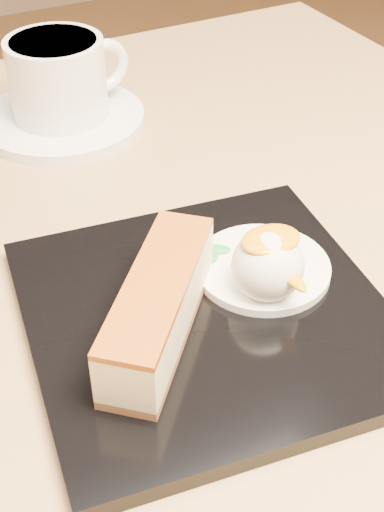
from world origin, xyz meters
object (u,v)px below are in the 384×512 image
ice_cream_scoop (268,266)px  saucer (63,119)px  cheesecake (159,306)px  table (152,420)px  dessert_plate (207,316)px  coffee_cup (59,76)px

ice_cream_scoop → saucer: ice_cream_scoop is taller
cheesecake → ice_cream_scoop: bearing=-48.4°
table → dessert_plate: bearing=-74.1°
ice_cream_scoop → dessert_plate: bearing=172.9°
saucer → coffee_cup: coffee_cup is taller
table → ice_cream_scoop: size_ratio=17.44×
coffee_cup → table: bearing=-104.0°
saucer → table: bearing=-95.8°
table → saucer: (0.02, 0.23, 0.16)m
dessert_plate → cheesecake: 0.04m
cheesecake → coffee_cup: size_ratio=1.05×
dessert_plate → ice_cream_scoop: size_ratio=4.80×
dessert_plate → cheesecake: bearing=-171.9°
dessert_plate → ice_cream_scoop: bearing=-7.1°
table → cheesecake: bearing=-105.9°
dessert_plate → cheesecake: size_ratio=1.82×
ice_cream_scoop → saucer: 0.30m
cheesecake → saucer: (0.04, 0.30, -0.03)m
coffee_cup → dessert_plate: bearing=-99.4°
cheesecake → ice_cream_scoop: 0.08m
dessert_plate → saucer: (0.01, 0.29, -0.00)m
ice_cream_scoop → coffee_cup: bearing=96.0°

